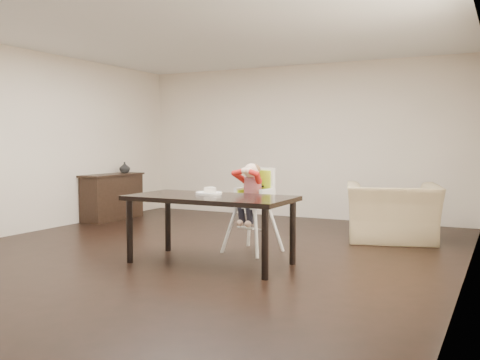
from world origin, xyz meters
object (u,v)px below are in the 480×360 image
object	(u,v)px
dining_table	(211,203)
armchair	(392,203)
high_chair	(254,190)
sideboard	(112,197)

from	to	relation	value
dining_table	armchair	distance (m)	2.73
high_chair	armchair	world-z (taller)	high_chair
high_chair	sideboard	size ratio (longest dim) A/B	0.86
armchair	sideboard	size ratio (longest dim) A/B	0.95
dining_table	armchair	bearing A→B (deg)	56.18
dining_table	armchair	xyz separation A→B (m)	(1.52, 2.26, -0.15)
dining_table	armchair	size ratio (longest dim) A/B	1.51
high_chair	sideboard	bearing A→B (deg)	168.63
dining_table	armchair	world-z (taller)	armchair
high_chair	armchair	size ratio (longest dim) A/B	0.91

